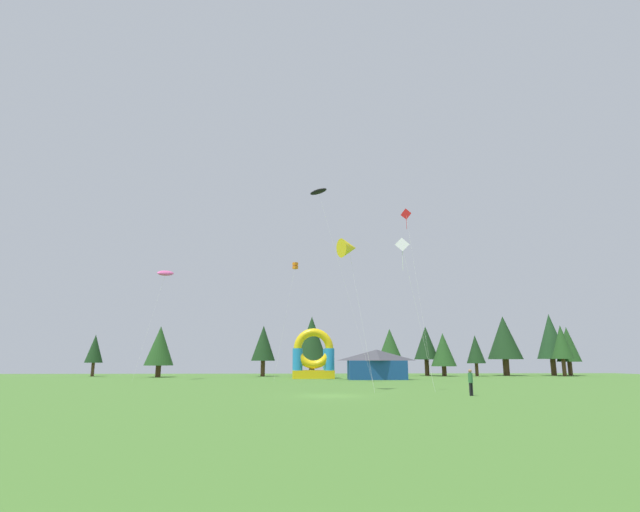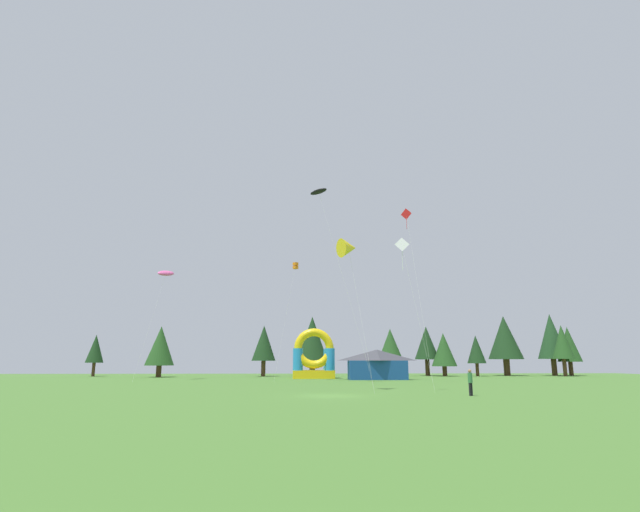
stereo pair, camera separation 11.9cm
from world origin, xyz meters
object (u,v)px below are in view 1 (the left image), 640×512
object	(u,v)px
kite_red_diamond	(407,216)
inflatable_red_slide	(313,361)
kite_pink_parafoil	(166,273)
kite_white_diamond	(402,247)
festival_tent	(377,365)
kite_yellow_delta	(349,248)
kite_orange_box	(295,266)
kite_black_parafoil	(318,192)
person_left_edge	(471,380)

from	to	relation	value
kite_red_diamond	inflatable_red_slide	bearing A→B (deg)	126.75
kite_pink_parafoil	kite_white_diamond	world-z (taller)	kite_pink_parafoil
kite_pink_parafoil	festival_tent	bearing A→B (deg)	-1.02
kite_yellow_delta	inflatable_red_slide	world-z (taller)	kite_yellow_delta
kite_white_diamond	kite_red_diamond	distance (m)	16.91
kite_orange_box	kite_black_parafoil	bearing A→B (deg)	-68.62
kite_red_diamond	festival_tent	xyz separation A→B (m)	(-2.41, 9.51, -17.24)
kite_pink_parafoil	kite_red_diamond	size ratio (longest dim) A/B	0.73
kite_white_diamond	inflatable_red_slide	bearing A→B (deg)	102.80
kite_pink_parafoil	kite_black_parafoil	bearing A→B (deg)	-26.55
kite_pink_parafoil	kite_black_parafoil	world-z (taller)	kite_black_parafoil
kite_pink_parafoil	kite_black_parafoil	distance (m)	23.75
kite_yellow_delta	inflatable_red_slide	bearing A→B (deg)	94.14
kite_orange_box	festival_tent	distance (m)	16.62
person_left_edge	inflatable_red_slide	world-z (taller)	inflatable_red_slide
kite_orange_box	kite_red_diamond	world-z (taller)	kite_red_diamond
kite_yellow_delta	inflatable_red_slide	distance (m)	29.68
kite_pink_parafoil	kite_yellow_delta	bearing A→B (deg)	-47.54
kite_white_diamond	kite_yellow_delta	world-z (taller)	kite_yellow_delta
kite_black_parafoil	person_left_edge	world-z (taller)	kite_black_parafoil
festival_tent	kite_white_diamond	bearing A→B (deg)	-93.68
kite_orange_box	person_left_edge	xyz separation A→B (m)	(12.48, -27.17, -13.24)
kite_red_diamond	inflatable_red_slide	world-z (taller)	kite_red_diamond
person_left_edge	inflatable_red_slide	size ratio (longest dim) A/B	0.27
kite_pink_parafoil	kite_white_diamond	xyz separation A→B (m)	(26.43, -24.77, -1.87)
kite_white_diamond	inflatable_red_slide	distance (m)	31.09
festival_tent	kite_black_parafoil	bearing A→B (deg)	-130.44
kite_yellow_delta	kite_orange_box	bearing A→B (deg)	102.60
kite_pink_parafoil	person_left_edge	world-z (taller)	kite_pink_parafoil
inflatable_red_slide	kite_orange_box	bearing A→B (deg)	-110.14
kite_orange_box	kite_yellow_delta	world-z (taller)	kite_orange_box
kite_red_diamond	kite_yellow_delta	bearing A→B (deg)	-121.39
festival_tent	inflatable_red_slide	bearing A→B (deg)	150.55
kite_black_parafoil	person_left_edge	xyz separation A→B (m)	(9.80, -20.30, -20.95)
kite_red_diamond	person_left_edge	distance (m)	27.15
kite_white_diamond	inflatable_red_slide	size ratio (longest dim) A/B	1.85
kite_red_diamond	kite_black_parafoil	xyz separation A→B (m)	(-10.47, 0.05, 2.88)
kite_white_diamond	inflatable_red_slide	world-z (taller)	kite_white_diamond
kite_black_parafoil	kite_yellow_delta	size ratio (longest dim) A/B	1.74
kite_white_diamond	kite_orange_box	bearing A→B (deg)	112.97
kite_pink_parafoil	kite_white_diamond	bearing A→B (deg)	-43.15
kite_orange_box	festival_tent	bearing A→B (deg)	13.59
kite_white_diamond	person_left_edge	xyz separation A→B (m)	(3.29, -5.49, -10.84)
kite_orange_box	kite_white_diamond	distance (m)	23.67
kite_black_parafoil	inflatable_red_slide	distance (m)	24.13
kite_black_parafoil	inflatable_red_slide	bearing A→B (deg)	90.21
person_left_edge	inflatable_red_slide	bearing A→B (deg)	83.07
kite_white_diamond	kite_yellow_delta	size ratio (longest dim) A/B	0.97
kite_orange_box	kite_white_diamond	bearing A→B (deg)	-67.03
kite_red_diamond	inflatable_red_slide	xyz separation A→B (m)	(-10.52, 14.09, -16.74)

